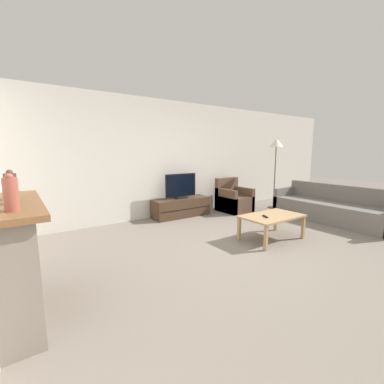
% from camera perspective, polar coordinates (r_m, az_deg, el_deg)
% --- Properties ---
extents(ground_plane, '(24.00, 24.00, 0.00)m').
position_cam_1_polar(ground_plane, '(4.37, 13.00, -11.75)').
color(ground_plane, slate).
extents(wall_back, '(12.00, 0.06, 2.70)m').
position_cam_1_polar(wall_back, '(6.17, -5.07, 7.28)').
color(wall_back, beige).
rests_on(wall_back, ground).
extents(fireplace, '(0.42, 1.46, 1.08)m').
position_cam_1_polar(fireplace, '(2.93, -34.37, -12.08)').
color(fireplace, slate).
rests_on(fireplace, ground).
extents(mantel_vase_left, '(0.10, 0.10, 0.29)m').
position_cam_1_polar(mantel_vase_left, '(2.35, -35.27, -0.29)').
color(mantel_vase_left, '#994C3D').
rests_on(mantel_vase_left, fireplace).
extents(mantel_vase_centre_left, '(0.09, 0.09, 0.30)m').
position_cam_1_polar(mantel_vase_centre_left, '(2.68, -35.25, 0.73)').
color(mantel_vase_centre_left, '#512D23').
rests_on(mantel_vase_centre_left, fireplace).
extents(mantel_clock, '(0.08, 0.11, 0.15)m').
position_cam_1_polar(mantel_clock, '(2.94, -35.10, 0.07)').
color(mantel_clock, brown).
rests_on(mantel_clock, fireplace).
extents(tv_stand, '(1.39, 0.48, 0.44)m').
position_cam_1_polar(tv_stand, '(6.11, -2.47, -3.41)').
color(tv_stand, '#422D1E').
rests_on(tv_stand, ground).
extents(tv, '(0.82, 0.18, 0.58)m').
position_cam_1_polar(tv, '(6.03, -2.49, 1.14)').
color(tv, black).
rests_on(tv, tv_stand).
extents(armchair, '(0.70, 0.76, 0.85)m').
position_cam_1_polar(armchair, '(6.75, 9.18, -1.81)').
color(armchair, brown).
rests_on(armchair, ground).
extents(coffee_table, '(1.08, 0.66, 0.43)m').
position_cam_1_polar(coffee_table, '(4.69, 17.33, -5.54)').
color(coffee_table, '#A37F56').
rests_on(coffee_table, ground).
extents(remote, '(0.10, 0.15, 0.02)m').
position_cam_1_polar(remote, '(4.52, 15.94, -5.25)').
color(remote, black).
rests_on(remote, coffee_table).
extents(couch, '(0.89, 2.48, 0.78)m').
position_cam_1_polar(couch, '(6.52, 28.87, -3.32)').
color(couch, '#66605B').
rests_on(couch, ground).
extents(floor_lamp, '(0.37, 0.37, 1.87)m').
position_cam_1_polar(floor_lamp, '(7.27, 18.21, 9.50)').
color(floor_lamp, black).
rests_on(floor_lamp, ground).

